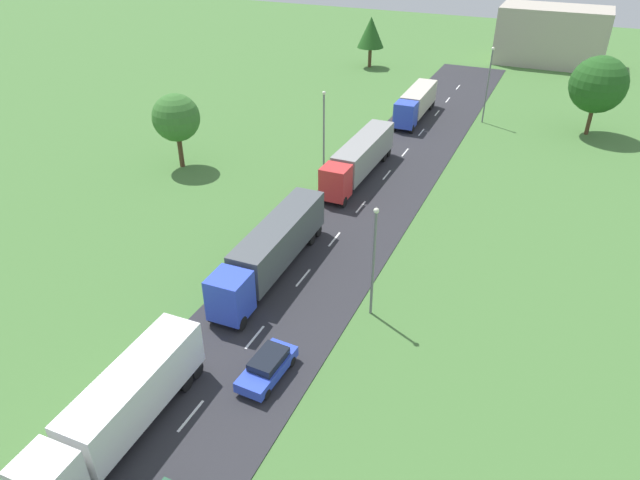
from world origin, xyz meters
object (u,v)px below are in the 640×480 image
at_px(lamppost_third, 324,128).
at_px(distant_building, 552,36).
at_px(truck_fourth, 416,102).
at_px(lamppost_fourth, 488,82).
at_px(truck_third, 359,157).
at_px(tree_pine, 371,32).
at_px(truck_second, 272,248).
at_px(car_second, 267,366).
at_px(lamppost_second, 374,257).
at_px(truck_lead, 120,407).
at_px(tree_maple, 176,118).
at_px(tree_oak, 598,85).

bearing_deg(lamppost_third, distant_building, 73.05).
relative_size(truck_fourth, lamppost_fourth, 1.30).
distance_m(truck_third, tree_pine, 43.27).
distance_m(truck_second, truck_fourth, 38.13).
bearing_deg(truck_second, lamppost_fourth, 78.21).
distance_m(car_second, tree_pine, 72.01).
bearing_deg(lamppost_second, truck_lead, -118.97).
relative_size(truck_fourth, tree_maple, 1.55).
bearing_deg(tree_maple, car_second, -45.82).
bearing_deg(truck_fourth, car_second, -84.51).
bearing_deg(tree_oak, car_second, -107.11).
height_order(truck_third, truck_fourth, truck_third).
distance_m(truck_second, truck_third, 18.63).
xyz_separation_m(truck_third, distant_building, (13.05, 55.36, 2.33)).
bearing_deg(truck_fourth, truck_third, -90.92).
height_order(truck_fourth, lamppost_third, lamppost_third).
xyz_separation_m(truck_lead, car_second, (4.79, 6.81, -1.29)).
xyz_separation_m(truck_lead, lamppost_third, (-3.98, 35.21, 2.53)).
xyz_separation_m(truck_lead, tree_oak, (20.43, 57.62, 3.79)).
bearing_deg(lamppost_fourth, truck_second, -101.79).
distance_m(truck_third, tree_maple, 18.86).
height_order(lamppost_second, tree_oak, tree_oak).
relative_size(lamppost_fourth, tree_pine, 1.16).
bearing_deg(lamppost_third, car_second, -72.85).
distance_m(truck_second, lamppost_third, 19.12).
height_order(truck_fourth, lamppost_second, lamppost_second).
bearing_deg(car_second, tree_maple, 134.18).
height_order(lamppost_second, distant_building, distant_building).
bearing_deg(tree_maple, truck_lead, -59.21).
bearing_deg(truck_third, tree_pine, 108.19).
bearing_deg(tree_maple, lamppost_fourth, 45.11).
bearing_deg(lamppost_third, tree_pine, 103.19).
relative_size(truck_second, lamppost_fourth, 1.59).
bearing_deg(tree_pine, tree_maple, -95.54).
bearing_deg(truck_third, lamppost_fourth, 68.54).
relative_size(car_second, lamppost_third, 0.53).
height_order(truck_third, tree_pine, tree_pine).
bearing_deg(tree_oak, truck_second, -116.57).
bearing_deg(tree_oak, tree_pine, 151.28).
height_order(truck_second, truck_third, truck_second).
relative_size(truck_lead, truck_third, 0.82).
relative_size(lamppost_fourth, tree_oak, 1.00).
xyz_separation_m(truck_lead, tree_pine, (-13.60, 76.27, 3.36)).
bearing_deg(tree_pine, lamppost_second, -70.31).
relative_size(truck_lead, lamppost_fourth, 1.29).
xyz_separation_m(truck_second, tree_oak, (20.49, 40.97, 3.72)).
bearing_deg(lamppost_fourth, truck_fourth, -166.14).
bearing_deg(car_second, truck_second, 116.18).
bearing_deg(car_second, tree_pine, 104.83).
relative_size(lamppost_third, distant_building, 0.49).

